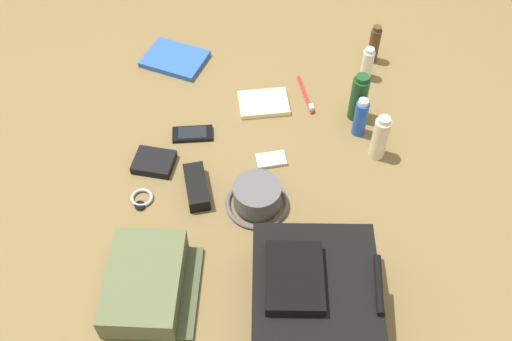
# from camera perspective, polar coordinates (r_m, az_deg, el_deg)

# --- Properties ---
(ground_plane) EXTENTS (2.64, 2.02, 0.02)m
(ground_plane) POSITION_cam_1_polar(r_m,az_deg,el_deg) (1.63, 0.00, -1.14)
(ground_plane) COLOR brown
(ground_plane) RESTS_ON ground
(backpack) EXTENTS (0.32, 0.30, 0.17)m
(backpack) POSITION_cam_1_polar(r_m,az_deg,el_deg) (1.36, 5.59, -12.00)
(backpack) COLOR black
(backpack) RESTS_ON ground_plane
(toiletry_pouch) EXTENTS (0.26, 0.22, 0.08)m
(toiletry_pouch) POSITION_cam_1_polar(r_m,az_deg,el_deg) (1.43, -10.57, -10.71)
(toiletry_pouch) COLOR #56603D
(toiletry_pouch) RESTS_ON ground_plane
(bucket_hat) EXTENTS (0.17, 0.17, 0.07)m
(bucket_hat) POSITION_cam_1_polar(r_m,az_deg,el_deg) (1.54, 0.12, -2.61)
(bucket_hat) COLOR #565656
(bucket_hat) RESTS_ON ground_plane
(cologne_bottle) EXTENTS (0.03, 0.03, 0.13)m
(cologne_bottle) POSITION_cam_1_polar(r_m,az_deg,el_deg) (1.96, 11.42, 11.93)
(cologne_bottle) COLOR #473319
(cologne_bottle) RESTS_ON ground_plane
(toothpaste_tube) EXTENTS (0.04, 0.04, 0.12)m
(toothpaste_tube) POSITION_cam_1_polar(r_m,az_deg,el_deg) (1.90, 10.77, 10.16)
(toothpaste_tube) COLOR white
(toothpaste_tube) RESTS_ON ground_plane
(shampoo_bottle) EXTENTS (0.05, 0.05, 0.16)m
(shampoo_bottle) POSITION_cam_1_polar(r_m,az_deg,el_deg) (1.75, 9.96, 7.00)
(shampoo_bottle) COLOR #19471E
(shampoo_bottle) RESTS_ON ground_plane
(deodorant_spray) EXTENTS (0.04, 0.04, 0.13)m
(deodorant_spray) POSITION_cam_1_polar(r_m,az_deg,el_deg) (1.72, 10.13, 5.10)
(deodorant_spray) COLOR blue
(deodorant_spray) RESTS_ON ground_plane
(lotion_bottle) EXTENTS (0.04, 0.04, 0.15)m
(lotion_bottle) POSITION_cam_1_polar(r_m,az_deg,el_deg) (1.66, 11.96, 3.14)
(lotion_bottle) COLOR beige
(lotion_bottle) RESTS_ON ground_plane
(paperback_novel) EXTENTS (0.20, 0.23, 0.02)m
(paperback_novel) POSITION_cam_1_polar(r_m,az_deg,el_deg) (1.97, -7.89, 10.67)
(paperback_novel) COLOR blue
(paperback_novel) RESTS_ON ground_plane
(cell_phone) EXTENTS (0.07, 0.13, 0.01)m
(cell_phone) POSITION_cam_1_polar(r_m,az_deg,el_deg) (1.73, -6.18, 3.56)
(cell_phone) COLOR black
(cell_phone) RESTS_ON ground_plane
(media_player) EXTENTS (0.07, 0.09, 0.01)m
(media_player) POSITION_cam_1_polar(r_m,az_deg,el_deg) (1.66, 1.46, 1.07)
(media_player) COLOR #B7B7BC
(media_player) RESTS_ON ground_plane
(wristwatch) EXTENTS (0.07, 0.06, 0.01)m
(wristwatch) POSITION_cam_1_polar(r_m,az_deg,el_deg) (1.60, -11.06, -2.71)
(wristwatch) COLOR #99999E
(wristwatch) RESTS_ON ground_plane
(toothbrush) EXTENTS (0.16, 0.06, 0.02)m
(toothbrush) POSITION_cam_1_polar(r_m,az_deg,el_deg) (1.84, 4.89, 7.20)
(toothbrush) COLOR red
(toothbrush) RESTS_ON ground_plane
(wallet) EXTENTS (0.10, 0.12, 0.02)m
(wallet) POSITION_cam_1_polar(r_m,az_deg,el_deg) (1.67, -9.89, 0.81)
(wallet) COLOR black
(wallet) RESTS_ON ground_plane
(notepad) EXTENTS (0.14, 0.17, 0.02)m
(notepad) POSITION_cam_1_polar(r_m,az_deg,el_deg) (1.81, 0.60, 6.58)
(notepad) COLOR beige
(notepad) RESTS_ON ground_plane
(sunglasses_case) EXTENTS (0.15, 0.09, 0.04)m
(sunglasses_case) POSITION_cam_1_polar(r_m,az_deg,el_deg) (1.59, -5.80, -1.58)
(sunglasses_case) COLOR black
(sunglasses_case) RESTS_ON ground_plane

